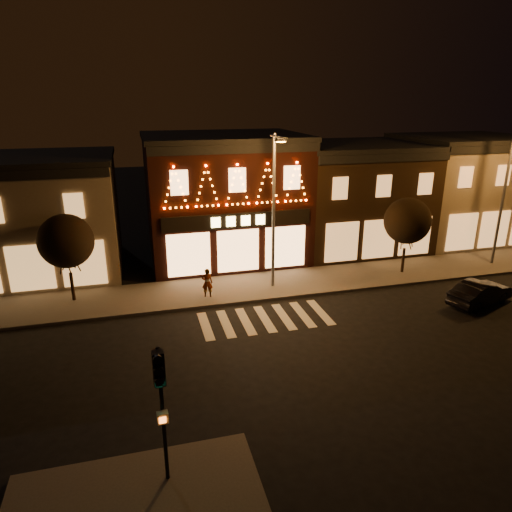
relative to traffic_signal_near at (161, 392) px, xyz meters
name	(u,v)px	position (x,y,z in m)	size (l,w,h in m)	color
ground	(291,360)	(5.58, 5.39, -3.18)	(120.00, 120.00, 0.00)	black
sidewalk_far	(279,284)	(7.58, 13.39, -3.10)	(44.00, 4.00, 0.15)	#47423D
building_left	(14,217)	(-7.42, 19.38, 0.48)	(12.20, 8.28, 7.30)	#726351
building_pulp	(224,197)	(5.58, 19.37, 0.99)	(10.20, 8.34, 8.30)	black
building_right_a	(354,196)	(15.08, 19.38, 0.59)	(9.20, 8.28, 7.50)	#332112
building_right_b	(461,188)	(24.08, 19.38, 0.74)	(9.20, 8.28, 7.80)	#726351
traffic_signal_near	(161,392)	(0.00, 0.00, 0.00)	(0.32, 0.45, 4.30)	black
streetlamp_mid	(275,201)	(7.08, 12.85, 2.02)	(0.58, 1.98, 8.61)	#59595E
streetlamp_right	(509,185)	(22.26, 12.85, 2.18)	(0.56, 2.02, 8.88)	#59595E
tree_left	(66,241)	(-3.87, 13.97, 0.29)	(2.84, 2.84, 4.74)	black
tree_right	(407,221)	(15.61, 13.16, 0.26)	(2.81, 2.81, 4.70)	black
dark_sedan	(480,293)	(17.18, 8.14, -2.52)	(1.38, 3.97, 1.31)	black
pedestrian	(207,283)	(3.20, 12.54, -2.21)	(0.59, 0.39, 1.63)	gray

